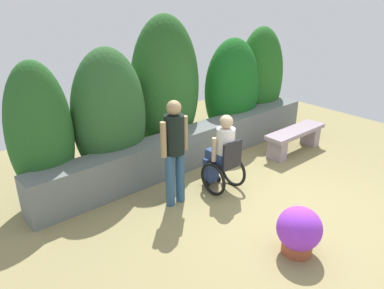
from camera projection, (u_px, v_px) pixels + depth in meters
ground_plane at (279, 209)px, 5.79m from camera, size 10.24×10.24×0.00m
stone_retaining_wall at (191, 147)px, 7.12m from camera, size 6.17×0.47×0.70m
hedge_backdrop at (181, 95)px, 7.29m from camera, size 6.26×1.22×2.72m
stone_bench at (295, 137)px, 7.64m from camera, size 1.51×0.41×0.49m
person_in_wheelchair at (223, 155)px, 6.12m from camera, size 0.53×0.66×1.33m
person_standing_companion at (175, 146)px, 5.58m from camera, size 0.49×0.30×1.68m
flower_pot_purple_near at (299, 231)px, 4.74m from camera, size 0.57×0.57×0.65m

